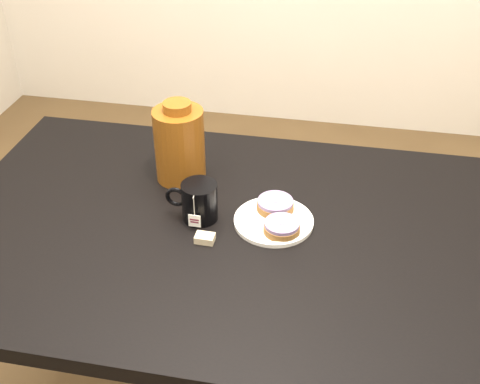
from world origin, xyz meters
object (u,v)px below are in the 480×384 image
(plate, at_px, (274,220))
(mug, at_px, (199,201))
(table, at_px, (230,253))
(teabag_pouch, at_px, (205,238))
(bagel_front, at_px, (282,227))
(bagel_back, at_px, (275,205))
(bagel_package, at_px, (179,144))

(plate, relative_size, mug, 1.47)
(table, distance_m, teabag_pouch, 0.12)
(bagel_front, xyz_separation_m, mug, (-0.21, 0.03, 0.03))
(bagel_back, xyz_separation_m, mug, (-0.18, -0.06, 0.03))
(mug, bearing_deg, plate, 5.21)
(plate, distance_m, bagel_back, 0.05)
(bagel_front, distance_m, bagel_package, 0.37)
(bagel_front, bearing_deg, teabag_pouch, -161.69)
(bagel_back, height_order, teabag_pouch, bagel_back)
(bagel_front, bearing_deg, mug, 171.79)
(table, relative_size, teabag_pouch, 31.11)
(table, bearing_deg, bagel_front, -2.81)
(table, distance_m, bagel_front, 0.17)
(bagel_back, bearing_deg, bagel_front, -72.14)
(mug, distance_m, teabag_pouch, 0.10)
(table, xyz_separation_m, plate, (0.10, 0.04, 0.09))
(plate, bearing_deg, mug, -175.92)
(plate, bearing_deg, bagel_front, -59.91)
(bagel_back, height_order, bagel_front, same)
(bagel_back, relative_size, bagel_front, 1.05)
(table, height_order, mug, mug)
(table, xyz_separation_m, bagel_back, (0.10, 0.08, 0.11))
(plate, distance_m, teabag_pouch, 0.18)
(table, bearing_deg, teabag_pouch, -125.96)
(table, distance_m, bagel_back, 0.17)
(bagel_package, bearing_deg, bagel_back, -22.42)
(bagel_front, relative_size, teabag_pouch, 2.69)
(bagel_front, height_order, bagel_package, bagel_package)
(bagel_front, bearing_deg, table, 177.19)
(plate, relative_size, bagel_front, 1.60)
(table, distance_m, bagel_package, 0.32)
(plate, height_order, bagel_front, bagel_front)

